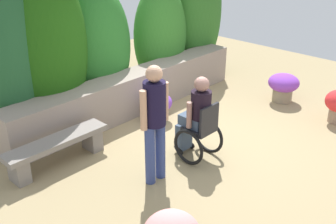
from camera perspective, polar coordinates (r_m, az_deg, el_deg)
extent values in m
plane|color=#9C875F|center=(6.84, 5.02, -4.05)|extent=(11.42, 11.42, 0.00)
cube|color=gray|center=(7.75, -4.94, 2.76)|extent=(5.20, 0.54, 0.77)
ellipsoid|color=#21542C|center=(6.80, -21.75, 8.26)|extent=(1.13, 0.79, 3.10)
ellipsoid|color=#1E5210|center=(7.12, -16.62, 8.78)|extent=(1.47, 1.03, 2.89)
ellipsoid|color=#266924|center=(7.86, -9.93, 8.96)|extent=(1.44, 1.01, 2.37)
ellipsoid|color=#317426|center=(8.84, -1.07, 10.61)|extent=(1.31, 0.91, 2.22)
ellipsoid|color=#2E6924|center=(9.62, 4.01, 13.71)|extent=(1.38, 0.96, 2.87)
cube|color=gray|center=(6.09, -20.07, -7.74)|extent=(0.20, 0.31, 0.34)
cube|color=gray|center=(6.62, -10.53, -3.76)|extent=(0.20, 0.31, 0.34)
cube|color=gray|center=(6.23, -15.30, -3.99)|extent=(1.62, 0.36, 0.08)
cube|color=black|center=(6.13, 4.36, -2.35)|extent=(0.40, 0.40, 0.06)
cube|color=black|center=(5.93, 5.77, -0.92)|extent=(0.40, 0.04, 0.40)
cube|color=black|center=(6.50, 2.06, -4.59)|extent=(0.28, 0.12, 0.03)
torus|color=black|center=(6.07, 2.85, -4.95)|extent=(0.05, 0.56, 0.56)
torus|color=black|center=(6.40, 5.66, -3.37)|extent=(0.05, 0.56, 0.56)
cylinder|color=black|center=(6.40, 1.69, -5.65)|extent=(0.03, 0.10, 0.10)
cylinder|color=black|center=(6.58, 3.32, -4.73)|extent=(0.03, 0.10, 0.10)
cube|color=#3E4E65|center=(6.14, 3.67, -1.14)|extent=(0.30, 0.40, 0.16)
cube|color=#3E4E65|center=(6.41, 2.22, -3.37)|extent=(0.26, 0.14, 0.43)
cylinder|color=black|center=(5.96, 4.62, 0.66)|extent=(0.30, 0.30, 0.50)
cylinder|color=#A17265|center=(5.90, 2.98, -0.43)|extent=(0.08, 0.08, 0.40)
cylinder|color=#A17265|center=(6.17, 5.28, 0.67)|extent=(0.08, 0.08, 0.40)
sphere|color=#A17265|center=(5.83, 4.74, 3.89)|extent=(0.22, 0.22, 0.22)
cylinder|color=navy|center=(5.58, -2.52, -6.07)|extent=(0.14, 0.14, 0.87)
cylinder|color=navy|center=(5.70, -1.07, -5.32)|extent=(0.14, 0.14, 0.87)
cylinder|color=black|center=(5.30, -1.89, 1.17)|extent=(0.30, 0.30, 0.60)
cylinder|color=tan|center=(5.19, -3.46, 0.21)|extent=(0.09, 0.09, 0.54)
cylinder|color=tan|center=(5.44, -0.40, 1.50)|extent=(0.09, 0.09, 0.54)
sphere|color=tan|center=(5.15, -1.96, 5.36)|extent=(0.22, 0.22, 0.22)
cylinder|color=#4D583E|center=(7.47, -1.27, -0.20)|extent=(0.26, 0.26, 0.25)
ellipsoid|color=#225A24|center=(7.40, -1.28, 0.99)|extent=(0.28, 0.28, 0.12)
ellipsoid|color=purple|center=(7.38, -1.29, 1.35)|extent=(0.48, 0.48, 0.34)
cylinder|color=gray|center=(8.58, 15.67, 2.44)|extent=(0.39, 0.39, 0.30)
ellipsoid|color=#326022|center=(8.51, 15.82, 3.63)|extent=(0.43, 0.43, 0.12)
ellipsoid|color=purple|center=(8.50, 15.86, 3.97)|extent=(0.62, 0.62, 0.35)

